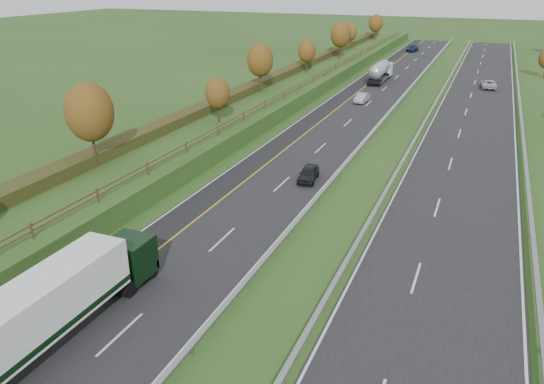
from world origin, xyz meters
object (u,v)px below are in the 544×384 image
Objects in this scene: car_small_far at (413,48)px; car_silver_mid at (362,98)px; car_oncoming at (489,84)px; road_tanker at (380,71)px; car_dark_near at (308,173)px; box_lorry at (43,312)px.

car_silver_mid is at bearing -81.90° from car_small_far.
road_tanker is at bearing -3.72° from car_oncoming.
car_small_far is at bearing 85.65° from car_dark_near.
car_dark_near is at bearing -80.62° from car_small_far.
car_dark_near is at bearing -85.54° from road_tanker.
box_lorry is 83.83m from car_oncoming.
road_tanker reaches higher than car_small_far.
box_lorry is at bearing -106.46° from car_dark_near.
road_tanker is 2.68× the size of car_silver_mid.
car_dark_near is 96.18m from car_small_far.
car_dark_near is at bearing 80.75° from box_lorry.
box_lorry is 3.07× the size of car_small_far.
car_oncoming is (14.41, 53.31, 0.05)m from car_dark_near.
box_lorry is at bearing -83.40° from car_small_far.
car_silver_mid is at bearing 87.92° from car_dark_near.
box_lorry reaches higher than car_silver_mid.
car_small_far is (-1.71, 61.53, 0.08)m from car_silver_mid.
car_small_far is at bearing 95.27° from car_silver_mid.
box_lorry is at bearing -90.35° from road_tanker.
box_lorry is at bearing 71.40° from car_oncoming.
car_silver_mid is at bearing -86.81° from road_tanker.
car_dark_near is (4.11, -52.75, -1.14)m from road_tanker.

